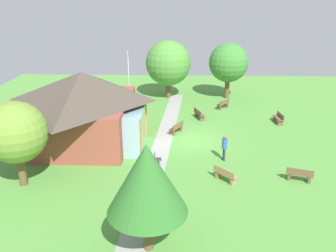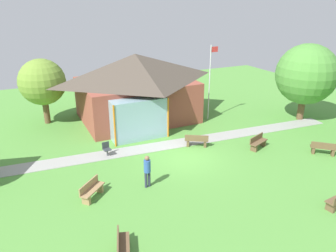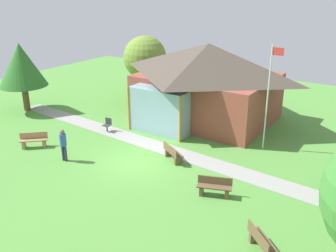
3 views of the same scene
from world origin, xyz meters
TOP-DOWN VIEW (x-y plane):
  - ground_plane at (0.00, 0.00)m, footprint 44.00×44.00m
  - pavilion at (-0.15, 7.66)m, footprint 9.31×8.25m
  - footpath at (0.00, 2.07)m, footprint 24.85×3.14m
  - flagpole at (4.91, 5.17)m, footprint 0.64×0.08m
  - bench_rear_near_path at (1.48, 1.11)m, footprint 1.51×1.15m
  - bench_mid_left at (-5.95, -1.77)m, footprint 1.39×1.35m
  - bench_mid_right at (4.87, -0.80)m, footprint 1.56×0.94m
  - bench_lawn_far_right at (7.87, -3.23)m, footprint 1.40×1.34m
  - patio_chair_west at (-4.10, 2.29)m, footprint 0.49×0.49m
  - visitor_strolling_lawn at (-3.18, -2.02)m, footprint 0.34×0.34m
  - tree_behind_pavilion_left at (-6.69, 9.76)m, footprint 3.41×3.41m
  - tree_west_hedge at (-11.81, 2.20)m, footprint 3.34×3.34m

SIDE VIEW (x-z plane):
  - ground_plane at x=0.00m, z-range 0.00..0.00m
  - footpath at x=0.00m, z-range 0.00..0.03m
  - bench_rear_near_path at x=1.48m, z-range -0.02..0.82m
  - bench_mid_left at x=-5.95m, z-range -0.02..0.82m
  - bench_mid_right at x=4.87m, z-range -0.02..0.82m
  - bench_lawn_far_right at x=7.87m, z-range -0.02..0.82m
  - patio_chair_west at x=-4.10m, z-range -0.01..0.85m
  - visitor_strolling_lawn at x=-3.18m, z-range 0.15..1.89m
  - pavilion at x=-0.15m, z-range 0.11..5.20m
  - flagpole at x=4.91m, z-range 0.29..6.07m
  - tree_behind_pavilion_left at x=-6.69m, z-range 0.73..5.64m
  - tree_west_hedge at x=-11.81m, z-range 0.90..5.76m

